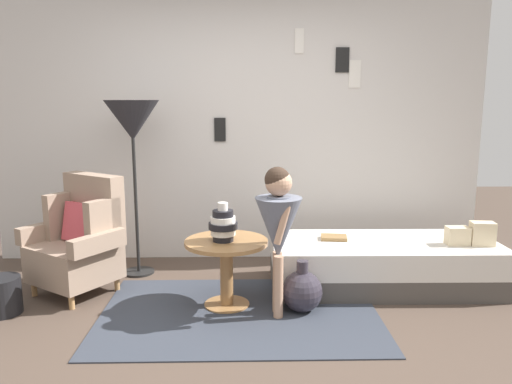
{
  "coord_description": "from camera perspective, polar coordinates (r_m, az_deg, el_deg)",
  "views": [
    {
      "loc": [
        0.06,
        -2.96,
        1.57
      ],
      "look_at": [
        0.15,
        0.95,
        0.85
      ],
      "focal_mm": 34.73,
      "sensor_mm": 36.0,
      "label": 1
    }
  ],
  "objects": [
    {
      "name": "person_child",
      "position": [
        3.57,
        2.58,
        -3.51
      ],
      "size": [
        0.34,
        0.34,
        1.12
      ],
      "color": "tan",
      "rests_on": "ground"
    },
    {
      "name": "pillow_head",
      "position": [
        4.48,
        24.61,
        -4.39
      ],
      "size": [
        0.2,
        0.14,
        0.19
      ],
      "primitive_type": "cube",
      "rotation": [
        0.0,
        0.0,
        -0.1
      ],
      "color": "beige",
      "rests_on": "daybed"
    },
    {
      "name": "gallery_wall",
      "position": [
        4.92,
        -2.01,
        7.3
      ],
      "size": [
        4.8,
        0.12,
        2.6
      ],
      "color": "silver",
      "rests_on": "ground"
    },
    {
      "name": "side_table",
      "position": [
        3.83,
        -3.43,
        -7.61
      ],
      "size": [
        0.64,
        0.64,
        0.53
      ],
      "color": "#9E7042",
      "rests_on": "ground"
    },
    {
      "name": "daybed",
      "position": [
        4.41,
        14.46,
        -8.01
      ],
      "size": [
        1.91,
        0.82,
        0.4
      ],
      "color": "#4C4742",
      "rests_on": "ground"
    },
    {
      "name": "ground_plane",
      "position": [
        3.35,
        -2.3,
        -17.51
      ],
      "size": [
        12.0,
        12.0,
        0.0
      ],
      "primitive_type": "plane",
      "color": "#4C3D33"
    },
    {
      "name": "book_on_daybed",
      "position": [
        4.32,
        8.95,
        -5.2
      ],
      "size": [
        0.24,
        0.19,
        0.03
      ],
      "primitive_type": "cube",
      "rotation": [
        0.0,
        0.0,
        -0.13
      ],
      "color": "olive",
      "rests_on": "daybed"
    },
    {
      "name": "magazine_basket",
      "position": [
        4.22,
        -27.24,
        -10.57
      ],
      "size": [
        0.28,
        0.28,
        0.28
      ],
      "primitive_type": "cylinder",
      "color": "black",
      "rests_on": "ground"
    },
    {
      "name": "armchair",
      "position": [
        4.36,
        -19.58,
        -5.24
      ],
      "size": [
        0.9,
        0.85,
        0.97
      ],
      "color": "tan",
      "rests_on": "ground"
    },
    {
      "name": "demijohn_near",
      "position": [
        3.82,
        5.31,
        -11.28
      ],
      "size": [
        0.31,
        0.31,
        0.4
      ],
      "color": "#332D38",
      "rests_on": "ground"
    },
    {
      "name": "pillow_mid",
      "position": [
        4.42,
        22.2,
        -4.69
      ],
      "size": [
        0.18,
        0.12,
        0.15
      ],
      "primitive_type": "cube",
      "rotation": [
        0.0,
        0.0,
        0.0
      ],
      "color": "beige",
      "rests_on": "daybed"
    },
    {
      "name": "vase_striped",
      "position": [
        3.74,
        -3.82,
        -3.8
      ],
      "size": [
        0.22,
        0.22,
        0.3
      ],
      "color": "black",
      "rests_on": "side_table"
    },
    {
      "name": "floor_lamp",
      "position": [
        4.52,
        -14.05,
        7.54
      ],
      "size": [
        0.48,
        0.48,
        1.58
      ],
      "color": "black",
      "rests_on": "ground"
    },
    {
      "name": "rug",
      "position": [
        3.82,
        -1.91,
        -13.77
      ],
      "size": [
        2.07,
        1.39,
        0.01
      ],
      "primitive_type": "cube",
      "color": "#333842",
      "rests_on": "ground"
    }
  ]
}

